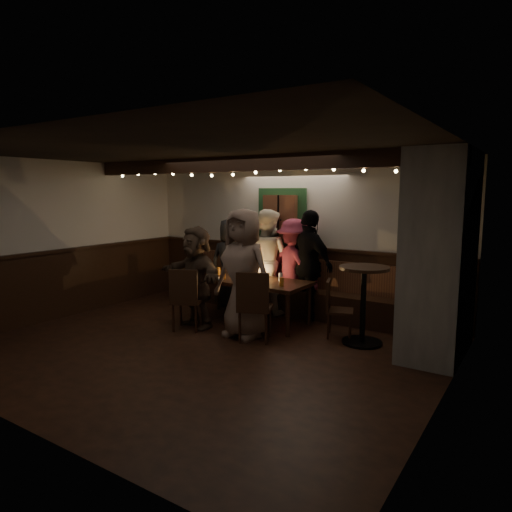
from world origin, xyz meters
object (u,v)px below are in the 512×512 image
Objects in this scene: person_b at (249,265)px; chair_near_right at (254,303)px; person_f at (196,277)px; person_a at (231,263)px; high_top at (363,295)px; person_c at (267,261)px; person_e at (309,265)px; person_d at (294,267)px; chair_end at (334,305)px; dining_table at (249,283)px; person_g at (243,274)px; chair_near_left at (186,296)px.

chair_near_right is at bearing 138.10° from person_b.
person_f reaches higher than person_b.
person_a is (-1.47, 1.48, 0.24)m from chair_near_right.
person_a reaches higher than person_b.
high_top is 2.14m from person_c.
person_a is at bearing 165.76° from high_top.
person_d is at bearing 7.74° from person_e.
high_top is (0.45, -0.07, 0.22)m from chair_end.
person_c reaches higher than chair_end.
dining_table is at bearing 178.92° from high_top.
chair_near_left is at bearing -159.43° from person_g.
person_g is at bearing 109.55° from person_d.
person_a reaches higher than dining_table.
person_a reaches higher than chair_near_left.
chair_near_left is at bearing -159.88° from high_top.
person_a is at bearing 26.24° from person_d.
person_g is (-0.27, 0.14, 0.36)m from chair_near_right.
person_e is (0.11, 1.48, 0.33)m from chair_near_right.
high_top reaches higher than chair_near_left.
person_f reaches higher than dining_table.
person_a is (-0.32, 1.59, 0.27)m from chair_near_left.
person_d is (-1.06, 0.74, 0.35)m from chair_end.
person_a is at bearing 136.21° from person_g.
chair_near_left is 0.58× the size of person_d.
person_c is at bearing 160.40° from high_top.
person_a is 0.99× the size of person_d.
person_c is 1.42m from person_g.
dining_table is 0.73m from person_c.
high_top is at bearing 31.11° from person_f.
person_c is at bearing 32.18° from person_d.
person_c is (0.43, 1.61, 0.36)m from chair_near_left.
person_b is 1.68m from person_g.
person_d is at bearing 98.21° from chair_near_right.
person_g reaches higher than chair_end.
dining_table is 1.05× the size of person_g.
person_g reaches higher than chair_near_right.
chair_end is (1.46, 0.03, -0.17)m from dining_table.
person_f is (-0.54, -0.66, 0.15)m from dining_table.
chair_near_left is 0.99m from person_g.
high_top is (1.28, 0.78, 0.12)m from chair_near_right.
person_c reaches higher than person_a.
dining_table is 0.93m from person_b.
chair_near_right is 1.21× the size of chair_end.
person_b reaches higher than chair_near_right.
dining_table is 1.19× the size of person_d.
dining_table is 1.03m from person_e.
person_f is at bearing 87.04° from person_a.
person_c is 0.50m from person_d.
person_c is at bearing 115.71° from chair_near_right.
person_d is (0.92, 0.01, 0.04)m from person_b.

